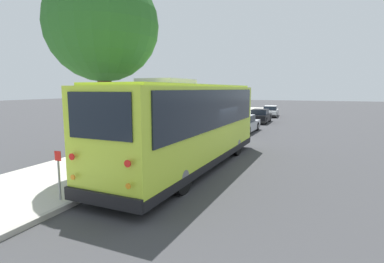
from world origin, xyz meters
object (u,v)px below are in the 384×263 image
object	(u,v)px
parked_sedan_white	(270,111)
sign_post_near	(59,175)
sign_post_far	(99,160)
street_tree	(104,19)
parked_sedan_silver	(243,124)
fire_hydrant	(203,132)
parked_sedan_black	(260,116)
shuttle_bus	(190,121)

from	to	relation	value
parked_sedan_white	sign_post_near	distance (m)	31.15
sign_post_near	sign_post_far	distance (m)	1.73
street_tree	sign_post_far	bearing A→B (deg)	-153.49
parked_sedan_silver	street_tree	bearing A→B (deg)	172.70
street_tree	fire_hydrant	size ratio (longest dim) A/B	10.07
parked_sedan_white	street_tree	xyz separation A→B (m)	(-27.91, 2.34, 5.27)
parked_sedan_black	street_tree	distance (m)	21.39
parked_sedan_silver	parked_sedan_white	size ratio (longest dim) A/B	0.98
shuttle_bus	sign_post_near	distance (m)	5.64
sign_post_far	fire_hydrant	size ratio (longest dim) A/B	1.87
parked_sedan_silver	parked_sedan_black	size ratio (longest dim) A/B	1.07
sign_post_near	sign_post_far	bearing A→B (deg)	0.00
parked_sedan_white	sign_post_far	xyz separation A→B (m)	(-29.38, 1.60, 0.33)
street_tree	sign_post_far	distance (m)	5.21
parked_sedan_silver	parked_sedan_white	xyz separation A→B (m)	(14.67, -0.06, -0.02)
sign_post_far	street_tree	bearing A→B (deg)	26.51
parked_sedan_white	parked_sedan_silver	bearing A→B (deg)	176.09
street_tree	fire_hydrant	world-z (taller)	street_tree
parked_sedan_black	sign_post_far	size ratio (longest dim) A/B	2.91
parked_sedan_black	sign_post_near	xyz separation A→B (m)	(-23.80, 1.62, 0.27)
parked_sedan_silver	sign_post_near	distance (m)	16.51
shuttle_bus	parked_sedan_black	xyz separation A→B (m)	(18.59, 0.25, -1.36)
parked_sedan_silver	fire_hydrant	xyz separation A→B (m)	(-4.62, 1.54, -0.07)
parked_sedan_silver	parked_sedan_black	xyz separation A→B (m)	(7.36, -0.08, -0.00)
sign_post_far	fire_hydrant	bearing A→B (deg)	-0.03
parked_sedan_white	sign_post_far	size ratio (longest dim) A/B	3.14
shuttle_bus	sign_post_near	world-z (taller)	shuttle_bus
parked_sedan_white	street_tree	bearing A→B (deg)	171.54
parked_sedan_white	street_tree	size ratio (longest dim) A/B	0.58
parked_sedan_silver	parked_sedan_white	bearing A→B (deg)	2.22
sign_post_far	sign_post_near	bearing A→B (deg)	180.00
shuttle_bus	parked_sedan_black	bearing A→B (deg)	2.76
shuttle_bus	street_tree	distance (m)	5.10
shuttle_bus	sign_post_far	world-z (taller)	shuttle_bus
street_tree	sign_post_near	bearing A→B (deg)	-167.08
parked_sedan_black	street_tree	bearing A→B (deg)	173.42
fire_hydrant	sign_post_near	bearing A→B (deg)	179.98
shuttle_bus	street_tree	bearing A→B (deg)	129.65
parked_sedan_silver	street_tree	distance (m)	14.43
street_tree	fire_hydrant	xyz separation A→B (m)	(8.62, -0.74, -5.32)
sign_post_near	street_tree	bearing A→B (deg)	12.92
shuttle_bus	parked_sedan_silver	world-z (taller)	shuttle_bus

